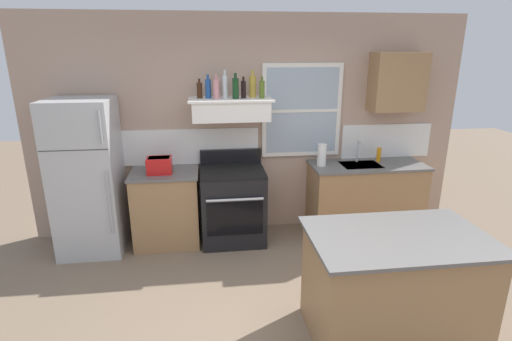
{
  "coord_description": "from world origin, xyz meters",
  "views": [
    {
      "loc": [
        -0.54,
        -2.62,
        2.31
      ],
      "look_at": [
        -0.05,
        1.2,
        1.1
      ],
      "focal_mm": 27.7,
      "sensor_mm": 36.0,
      "label": 1
    }
  ],
  "objects_px": {
    "stove_range": "(233,205)",
    "bottle_champagne_gold_foil": "(253,86)",
    "toaster": "(159,165)",
    "bottle_brown_stout": "(200,90)",
    "bottle_blue_liqueur": "(208,88)",
    "bottle_balsamic_dark": "(244,89)",
    "bottle_olive_oil_square": "(262,89)",
    "bottle_clear_tall": "(225,86)",
    "bottle_rose_pink": "(216,89)",
    "kitchen_island": "(393,286)",
    "paper_towel_roll": "(322,155)",
    "dish_soap_bottle": "(379,154)",
    "refrigerator": "(88,178)",
    "bottle_dark_green_wine": "(236,88)"
  },
  "relations": [
    {
      "from": "bottle_rose_pink",
      "to": "bottle_balsamic_dark",
      "type": "distance_m",
      "value": 0.31
    },
    {
      "from": "dish_soap_bottle",
      "to": "kitchen_island",
      "type": "relative_size",
      "value": 0.13
    },
    {
      "from": "stove_range",
      "to": "paper_towel_roll",
      "type": "xyz_separation_m",
      "value": [
        1.1,
        0.04,
        0.58
      ]
    },
    {
      "from": "stove_range",
      "to": "dish_soap_bottle",
      "type": "relative_size",
      "value": 6.06
    },
    {
      "from": "kitchen_island",
      "to": "refrigerator",
      "type": "bearing_deg",
      "value": 146.73
    },
    {
      "from": "bottle_champagne_gold_foil",
      "to": "kitchen_island",
      "type": "relative_size",
      "value": 0.22
    },
    {
      "from": "toaster",
      "to": "bottle_olive_oil_square",
      "type": "xyz_separation_m",
      "value": [
        1.2,
        0.07,
        0.84
      ]
    },
    {
      "from": "bottle_clear_tall",
      "to": "bottle_olive_oil_square",
      "type": "xyz_separation_m",
      "value": [
        0.42,
        -0.08,
        -0.03
      ]
    },
    {
      "from": "stove_range",
      "to": "kitchen_island",
      "type": "xyz_separation_m",
      "value": [
        1.17,
        -1.87,
        -0.01
      ]
    },
    {
      "from": "stove_range",
      "to": "bottle_champagne_gold_foil",
      "type": "distance_m",
      "value": 1.44
    },
    {
      "from": "toaster",
      "to": "paper_towel_roll",
      "type": "bearing_deg",
      "value": 1.83
    },
    {
      "from": "bottle_olive_oil_square",
      "to": "bottle_blue_liqueur",
      "type": "bearing_deg",
      "value": 172.95
    },
    {
      "from": "bottle_clear_tall",
      "to": "bottle_champagne_gold_foil",
      "type": "relative_size",
      "value": 1.02
    },
    {
      "from": "bottle_clear_tall",
      "to": "bottle_olive_oil_square",
      "type": "bearing_deg",
      "value": -10.6
    },
    {
      "from": "bottle_blue_liqueur",
      "to": "dish_soap_bottle",
      "type": "distance_m",
      "value": 2.3
    },
    {
      "from": "bottle_blue_liqueur",
      "to": "bottle_champagne_gold_foil",
      "type": "xyz_separation_m",
      "value": [
        0.51,
        0.03,
        0.02
      ]
    },
    {
      "from": "bottle_blue_liqueur",
      "to": "bottle_balsamic_dark",
      "type": "relative_size",
      "value": 1.1
    },
    {
      "from": "stove_range",
      "to": "bottle_champagne_gold_foil",
      "type": "height_order",
      "value": "bottle_champagne_gold_foil"
    },
    {
      "from": "bottle_balsamic_dark",
      "to": "paper_towel_roll",
      "type": "bearing_deg",
      "value": -2.03
    },
    {
      "from": "stove_range",
      "to": "bottle_blue_liqueur",
      "type": "height_order",
      "value": "bottle_blue_liqueur"
    },
    {
      "from": "bottle_brown_stout",
      "to": "kitchen_island",
      "type": "height_order",
      "value": "bottle_brown_stout"
    },
    {
      "from": "stove_range",
      "to": "paper_towel_roll",
      "type": "distance_m",
      "value": 1.25
    },
    {
      "from": "bottle_brown_stout",
      "to": "bottle_olive_oil_square",
      "type": "height_order",
      "value": "bottle_olive_oil_square"
    },
    {
      "from": "bottle_rose_pink",
      "to": "paper_towel_roll",
      "type": "relative_size",
      "value": 1.0
    },
    {
      "from": "toaster",
      "to": "bottle_clear_tall",
      "type": "distance_m",
      "value": 1.18
    },
    {
      "from": "bottle_champagne_gold_foil",
      "to": "bottle_olive_oil_square",
      "type": "relative_size",
      "value": 1.25
    },
    {
      "from": "bottle_olive_oil_square",
      "to": "bottle_champagne_gold_foil",
      "type": "bearing_deg",
      "value": 132.98
    },
    {
      "from": "bottle_blue_liqueur",
      "to": "bottle_olive_oil_square",
      "type": "bearing_deg",
      "value": -7.05
    },
    {
      "from": "refrigerator",
      "to": "bottle_olive_oil_square",
      "type": "bearing_deg",
      "value": 1.88
    },
    {
      "from": "bottle_dark_green_wine",
      "to": "dish_soap_bottle",
      "type": "bearing_deg",
      "value": 2.9
    },
    {
      "from": "dish_soap_bottle",
      "to": "kitchen_island",
      "type": "height_order",
      "value": "dish_soap_bottle"
    },
    {
      "from": "bottle_balsamic_dark",
      "to": "stove_range",
      "type": "bearing_deg",
      "value": -154.54
    },
    {
      "from": "stove_range",
      "to": "bottle_rose_pink",
      "type": "xyz_separation_m",
      "value": [
        -0.16,
        0.05,
        1.39
      ]
    },
    {
      "from": "dish_soap_bottle",
      "to": "kitchen_island",
      "type": "bearing_deg",
      "value": -109.44
    },
    {
      "from": "toaster",
      "to": "bottle_champagne_gold_foil",
      "type": "bearing_deg",
      "value": 8.77
    },
    {
      "from": "stove_range",
      "to": "bottle_olive_oil_square",
      "type": "distance_m",
      "value": 1.43
    },
    {
      "from": "paper_towel_roll",
      "to": "dish_soap_bottle",
      "type": "xyz_separation_m",
      "value": [
        0.78,
        0.1,
        -0.04
      ]
    },
    {
      "from": "kitchen_island",
      "to": "bottle_blue_liqueur",
      "type": "bearing_deg",
      "value": 125.5
    },
    {
      "from": "toaster",
      "to": "bottle_dark_green_wine",
      "type": "height_order",
      "value": "bottle_dark_green_wine"
    },
    {
      "from": "bottle_clear_tall",
      "to": "paper_towel_roll",
      "type": "xyz_separation_m",
      "value": [
        1.16,
        -0.08,
        -0.83
      ]
    },
    {
      "from": "bottle_brown_stout",
      "to": "bottle_rose_pink",
      "type": "bearing_deg",
      "value": -23.48
    },
    {
      "from": "toaster",
      "to": "bottle_brown_stout",
      "type": "height_order",
      "value": "bottle_brown_stout"
    },
    {
      "from": "refrigerator",
      "to": "bottle_clear_tall",
      "type": "bearing_deg",
      "value": 5.18
    },
    {
      "from": "dish_soap_bottle",
      "to": "refrigerator",
      "type": "bearing_deg",
      "value": -177.4
    },
    {
      "from": "bottle_clear_tall",
      "to": "kitchen_island",
      "type": "relative_size",
      "value": 0.22
    },
    {
      "from": "stove_range",
      "to": "bottle_clear_tall",
      "type": "height_order",
      "value": "bottle_clear_tall"
    },
    {
      "from": "bottle_rose_pink",
      "to": "bottle_champagne_gold_foil",
      "type": "height_order",
      "value": "bottle_champagne_gold_foil"
    },
    {
      "from": "bottle_balsamic_dark",
      "to": "bottle_brown_stout",
      "type": "bearing_deg",
      "value": 172.67
    },
    {
      "from": "bottle_champagne_gold_foil",
      "to": "bottle_olive_oil_square",
      "type": "bearing_deg",
      "value": -47.02
    },
    {
      "from": "refrigerator",
      "to": "bottle_brown_stout",
      "type": "xyz_separation_m",
      "value": [
        1.3,
        0.16,
        0.95
      ]
    }
  ]
}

